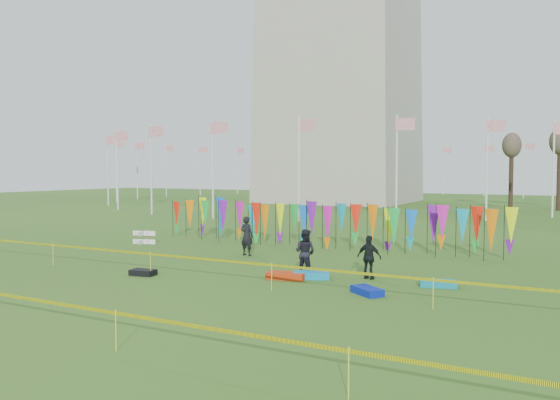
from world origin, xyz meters
The scene contains 14 objects.
ground centered at (0.00, 0.00, 0.00)m, with size 160.00×160.00×0.00m, color #2A5217.
flagpole_ring centered at (-14.00, 48.00, 4.00)m, with size 57.40×56.16×8.00m.
banner_row centered at (0.28, 8.59, 1.32)m, with size 18.64×0.64×2.20m.
caution_tape_near centered at (-0.22, -1.20, 0.78)m, with size 26.00×0.02×0.90m.
caution_tape_far centered at (-0.22, -7.90, 0.78)m, with size 26.00×0.02×0.90m.
box_kite centered at (-8.23, 5.44, 0.35)m, with size 0.64×0.64×0.71m.
person_left centered at (-1.47, 4.68, 0.89)m, with size 0.65×0.48×1.79m, color black.
person_mid centered at (2.86, 1.69, 0.85)m, with size 0.82×0.51×1.69m, color black.
person_right centered at (5.19, 2.06, 0.78)m, with size 0.91×0.52×1.55m, color black.
kite_bag_turquoise centered at (3.34, 1.18, 0.12)m, with size 1.24×0.62×0.25m, color #0D8ED0.
kite_bag_blue centered at (5.92, -0.30, 0.11)m, with size 1.07×0.56×0.22m, color #0A21A5.
kite_bag_red centered at (2.61, 0.65, 0.12)m, with size 1.35×0.62×0.25m, color red.
kite_bag_black centered at (-2.39, -1.14, 0.11)m, with size 0.91×0.53×0.21m, color black.
kite_bag_teal centered at (7.63, 1.88, 0.11)m, with size 1.16×0.56×0.22m, color #0B83A7.
Camera 1 is at (11.34, -16.33, 3.81)m, focal length 35.00 mm.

